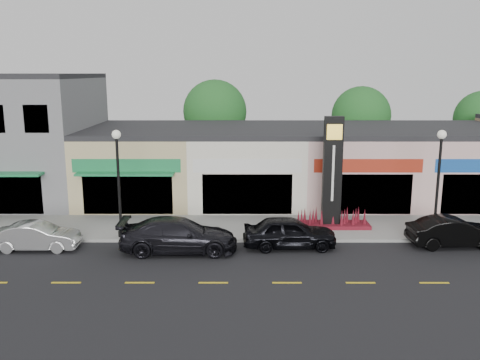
{
  "coord_description": "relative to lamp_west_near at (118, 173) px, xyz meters",
  "views": [
    {
      "loc": [
        -1.89,
        -22.32,
        8.4
      ],
      "look_at": [
        -1.92,
        4.0,
        2.79
      ],
      "focal_mm": 38.0,
      "sensor_mm": 36.0,
      "label": 1
    }
  ],
  "objects": [
    {
      "name": "shop_pink_w",
      "position": [
        13.5,
        8.97,
        -1.08
      ],
      "size": [
        7.0,
        10.01,
        4.8
      ],
      "color": "#D1A29F",
      "rests_on": "ground"
    },
    {
      "name": "shop_beige",
      "position": [
        -0.5,
        8.96,
        -1.08
      ],
      "size": [
        7.0,
        10.85,
        4.8
      ],
      "color": "tan",
      "rests_on": "ground"
    },
    {
      "name": "tree_rear_mid",
      "position": [
        16.0,
        17.0,
        1.41
      ],
      "size": [
        4.8,
        4.8,
        7.29
      ],
      "color": "#382619",
      "rests_on": "ground"
    },
    {
      "name": "car_black_conv",
      "position": [
        16.57,
        -1.03,
        -2.75
      ],
      "size": [
        1.77,
        4.48,
        1.45
      ],
      "primitive_type": "imported",
      "rotation": [
        0.0,
        0.0,
        1.63
      ],
      "color": "black",
      "rests_on": "ground"
    },
    {
      "name": "pylon_sign",
      "position": [
        11.0,
        1.7,
        -1.2
      ],
      "size": [
        4.2,
        1.3,
        6.0
      ],
      "color": "#540E1B",
      "rests_on": "sidewalk"
    },
    {
      "name": "curb",
      "position": [
        8.0,
        -0.4,
        -3.4
      ],
      "size": [
        52.0,
        0.2,
        0.15
      ],
      "primitive_type": "cube",
      "color": "gray",
      "rests_on": "ground"
    },
    {
      "name": "car_black_sedan",
      "position": [
        8.5,
        -1.22,
        -2.71
      ],
      "size": [
        1.96,
        4.57,
        1.54
      ],
      "primitive_type": "imported",
      "rotation": [
        0.0,
        0.0,
        1.6
      ],
      "color": "black",
      "rests_on": "ground"
    },
    {
      "name": "building_grey_2story",
      "position": [
        -10.0,
        8.98,
        0.67
      ],
      "size": [
        12.0,
        10.95,
        8.3
      ],
      "color": "slate",
      "rests_on": "ground"
    },
    {
      "name": "car_dark_sedan",
      "position": [
        3.16,
        -1.79,
        -2.67
      ],
      "size": [
        2.33,
        5.58,
        1.61
      ],
      "primitive_type": "imported",
      "rotation": [
        0.0,
        0.0,
        1.58
      ],
      "color": "black",
      "rests_on": "ground"
    },
    {
      "name": "shop_cream",
      "position": [
        6.5,
        8.97,
        -1.08
      ],
      "size": [
        7.0,
        10.01,
        4.8
      ],
      "color": "silver",
      "rests_on": "ground"
    },
    {
      "name": "shop_pink_e",
      "position": [
        20.5,
        8.97,
        -1.08
      ],
      "size": [
        7.0,
        10.01,
        4.8
      ],
      "color": "#D1A29F",
      "rests_on": "ground"
    },
    {
      "name": "ground",
      "position": [
        8.0,
        -2.5,
        -3.48
      ],
      "size": [
        120.0,
        120.0,
        0.0
      ],
      "primitive_type": "plane",
      "color": "black",
      "rests_on": "ground"
    },
    {
      "name": "tree_rear_west",
      "position": [
        4.0,
        17.0,
        1.74
      ],
      "size": [
        5.2,
        5.2,
        7.83
      ],
      "color": "#382619",
      "rests_on": "ground"
    },
    {
      "name": "lamp_east_near",
      "position": [
        16.0,
        0.0,
        0.0
      ],
      "size": [
        0.44,
        0.44,
        5.47
      ],
      "color": "black",
      "rests_on": "sidewalk"
    },
    {
      "name": "sidewalk",
      "position": [
        8.0,
        1.85,
        -3.4
      ],
      "size": [
        52.0,
        4.3,
        0.15
      ],
      "primitive_type": "cube",
      "color": "gray",
      "rests_on": "ground"
    },
    {
      "name": "car_white_van",
      "position": [
        -3.7,
        -1.52,
        -2.81
      ],
      "size": [
        1.46,
        4.04,
        1.32
      ],
      "primitive_type": "imported",
      "rotation": [
        0.0,
        0.0,
        1.59
      ],
      "color": "#BDBDBD",
      "rests_on": "ground"
    },
    {
      "name": "lamp_west_near",
      "position": [
        0.0,
        0.0,
        0.0
      ],
      "size": [
        0.44,
        0.44,
        5.47
      ],
      "color": "black",
      "rests_on": "sidewalk"
    }
  ]
}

